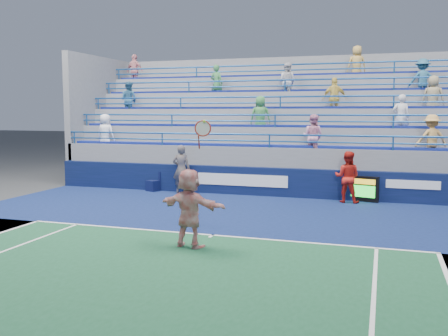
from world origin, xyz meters
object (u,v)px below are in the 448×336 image
(serve_speed_board, at_px, (360,189))
(ball_girl, at_px, (347,177))
(tennis_player, at_px, (189,208))
(line_judge, at_px, (181,169))
(judge_chair, at_px, (153,185))

(serve_speed_board, relative_size, ball_girl, 0.73)
(tennis_player, relative_size, line_judge, 1.57)
(judge_chair, xyz_separation_m, line_judge, (1.31, -0.18, 0.71))
(line_judge, xyz_separation_m, ball_girl, (6.39, -0.07, -0.05))
(judge_chair, height_order, tennis_player, tennis_player)
(serve_speed_board, relative_size, line_judge, 0.69)
(ball_girl, bearing_deg, judge_chair, 4.12)
(judge_chair, bearing_deg, ball_girl, -1.81)
(serve_speed_board, bearing_deg, judge_chair, -179.15)
(serve_speed_board, relative_size, judge_chair, 1.68)
(serve_speed_board, height_order, line_judge, line_judge)
(line_judge, bearing_deg, judge_chair, -17.79)
(tennis_player, xyz_separation_m, line_judge, (-3.24, 7.27, 0.01))
(serve_speed_board, distance_m, tennis_player, 8.38)
(line_judge, bearing_deg, ball_girl, 169.26)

